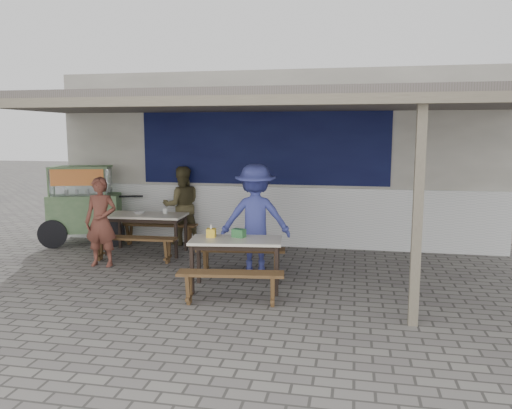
{
  "coord_description": "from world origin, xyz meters",
  "views": [
    {
      "loc": [
        1.62,
        -6.85,
        2.27
      ],
      "look_at": [
        0.08,
        0.9,
        1.14
      ],
      "focal_mm": 35.0,
      "sensor_mm": 36.0,
      "label": 1
    }
  ],
  "objects_px": {
    "table_left": "(146,218)",
    "bench_right_wall": "(241,256)",
    "tissue_box": "(211,233)",
    "donation_box": "(239,233)",
    "condiment_jar": "(165,211)",
    "bench_left_wall": "(159,229)",
    "patron_street_side": "(101,222)",
    "condiment_bowl": "(139,213)",
    "table_right": "(236,245)",
    "bench_left_street": "(133,243)",
    "vendor_cart": "(84,202)",
    "patron_wall_side": "(182,206)",
    "bench_right_street": "(231,280)",
    "patron_right_table": "(255,218)"
  },
  "relations": [
    {
      "from": "condiment_jar",
      "to": "bench_left_wall",
      "type": "bearing_deg",
      "value": 124.97
    },
    {
      "from": "bench_right_street",
      "to": "bench_right_wall",
      "type": "distance_m",
      "value": 1.36
    },
    {
      "from": "donation_box",
      "to": "condiment_jar",
      "type": "height_order",
      "value": "donation_box"
    },
    {
      "from": "donation_box",
      "to": "bench_left_wall",
      "type": "bearing_deg",
      "value": 133.27
    },
    {
      "from": "bench_right_wall",
      "to": "donation_box",
      "type": "height_order",
      "value": "donation_box"
    },
    {
      "from": "bench_left_street",
      "to": "vendor_cart",
      "type": "height_order",
      "value": "vendor_cart"
    },
    {
      "from": "vendor_cart",
      "to": "patron_wall_side",
      "type": "distance_m",
      "value": 2.02
    },
    {
      "from": "vendor_cart",
      "to": "condiment_jar",
      "type": "xyz_separation_m",
      "value": [
        1.9,
        -0.34,
        -0.07
      ]
    },
    {
      "from": "patron_street_side",
      "to": "condiment_jar",
      "type": "bearing_deg",
      "value": 55.8
    },
    {
      "from": "patron_street_side",
      "to": "tissue_box",
      "type": "height_order",
      "value": "patron_street_side"
    },
    {
      "from": "table_left",
      "to": "bench_left_wall",
      "type": "relative_size",
      "value": 0.95
    },
    {
      "from": "patron_wall_side",
      "to": "condiment_bowl",
      "type": "height_order",
      "value": "patron_wall_side"
    },
    {
      "from": "bench_left_street",
      "to": "tissue_box",
      "type": "distance_m",
      "value": 2.14
    },
    {
      "from": "table_right",
      "to": "tissue_box",
      "type": "bearing_deg",
      "value": 163.09
    },
    {
      "from": "bench_left_wall",
      "to": "bench_right_wall",
      "type": "xyz_separation_m",
      "value": [
        2.12,
        -1.82,
        -0.01
      ]
    },
    {
      "from": "table_left",
      "to": "bench_right_wall",
      "type": "relative_size",
      "value": 1.04
    },
    {
      "from": "condiment_jar",
      "to": "condiment_bowl",
      "type": "bearing_deg",
      "value": -158.36
    },
    {
      "from": "condiment_jar",
      "to": "condiment_bowl",
      "type": "relative_size",
      "value": 0.52
    },
    {
      "from": "bench_left_street",
      "to": "donation_box",
      "type": "relative_size",
      "value": 8.51
    },
    {
      "from": "patron_wall_side",
      "to": "bench_left_street",
      "type": "bearing_deg",
      "value": 51.68
    },
    {
      "from": "table_right",
      "to": "condiment_bowl",
      "type": "height_order",
      "value": "condiment_bowl"
    },
    {
      "from": "table_right",
      "to": "donation_box",
      "type": "bearing_deg",
      "value": 77.34
    },
    {
      "from": "bench_right_wall",
      "to": "patron_wall_side",
      "type": "height_order",
      "value": "patron_wall_side"
    },
    {
      "from": "patron_wall_side",
      "to": "patron_right_table",
      "type": "relative_size",
      "value": 0.9
    },
    {
      "from": "bench_left_street",
      "to": "vendor_cart",
      "type": "relative_size",
      "value": 0.83
    },
    {
      "from": "patron_street_side",
      "to": "condiment_bowl",
      "type": "height_order",
      "value": "patron_street_side"
    },
    {
      "from": "patron_street_side",
      "to": "donation_box",
      "type": "height_order",
      "value": "patron_street_side"
    },
    {
      "from": "bench_right_street",
      "to": "vendor_cart",
      "type": "bearing_deg",
      "value": 134.47
    },
    {
      "from": "bench_left_street",
      "to": "table_right",
      "type": "relative_size",
      "value": 1.14
    },
    {
      "from": "bench_left_street",
      "to": "donation_box",
      "type": "distance_m",
      "value": 2.46
    },
    {
      "from": "patron_street_side",
      "to": "patron_wall_side",
      "type": "relative_size",
      "value": 0.96
    },
    {
      "from": "table_left",
      "to": "donation_box",
      "type": "distance_m",
      "value": 2.78
    },
    {
      "from": "bench_right_wall",
      "to": "patron_wall_side",
      "type": "distance_m",
      "value": 2.7
    },
    {
      "from": "bench_left_street",
      "to": "bench_left_wall",
      "type": "xyz_separation_m",
      "value": [
        -0.05,
        1.32,
        0.0
      ]
    },
    {
      "from": "tissue_box",
      "to": "bench_left_street",
      "type": "bearing_deg",
      "value": 147.9
    },
    {
      "from": "patron_street_side",
      "to": "bench_right_wall",
      "type": "bearing_deg",
      "value": -7.36
    },
    {
      "from": "donation_box",
      "to": "condiment_bowl",
      "type": "xyz_separation_m",
      "value": [
        -2.33,
        1.7,
        -0.04
      ]
    },
    {
      "from": "table_right",
      "to": "vendor_cart",
      "type": "height_order",
      "value": "vendor_cart"
    },
    {
      "from": "bench_right_wall",
      "to": "condiment_jar",
      "type": "distance_m",
      "value": 2.28
    },
    {
      "from": "bench_left_street",
      "to": "patron_street_side",
      "type": "relative_size",
      "value": 1.03
    },
    {
      "from": "vendor_cart",
      "to": "bench_right_street",
      "type": "bearing_deg",
      "value": -55.72
    },
    {
      "from": "tissue_box",
      "to": "donation_box",
      "type": "distance_m",
      "value": 0.41
    },
    {
      "from": "bench_right_street",
      "to": "patron_wall_side",
      "type": "bearing_deg",
      "value": 111.52
    },
    {
      "from": "bench_right_wall",
      "to": "vendor_cart",
      "type": "relative_size",
      "value": 0.76
    },
    {
      "from": "bench_right_street",
      "to": "vendor_cart",
      "type": "distance_m",
      "value": 4.94
    },
    {
      "from": "patron_street_side",
      "to": "condiment_jar",
      "type": "height_order",
      "value": "patron_street_side"
    },
    {
      "from": "patron_street_side",
      "to": "condiment_bowl",
      "type": "xyz_separation_m",
      "value": [
        0.25,
        1.01,
        0.01
      ]
    },
    {
      "from": "bench_left_street",
      "to": "patron_street_side",
      "type": "bearing_deg",
      "value": -141.74
    },
    {
      "from": "table_left",
      "to": "condiment_jar",
      "type": "bearing_deg",
      "value": 27.26
    },
    {
      "from": "table_right",
      "to": "bench_right_wall",
      "type": "relative_size",
      "value": 0.96
    }
  ]
}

